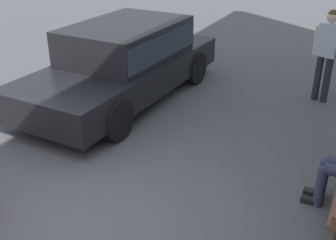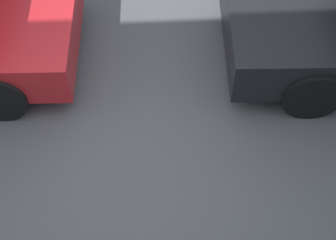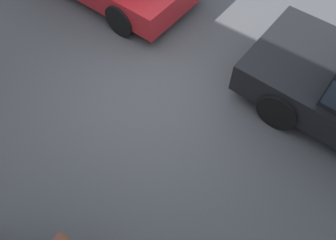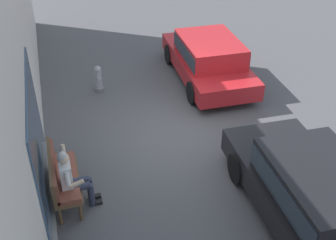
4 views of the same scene
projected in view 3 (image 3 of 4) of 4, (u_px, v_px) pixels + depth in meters
name	position (u px, v px, depth m)	size (l,w,h in m)	color
ground_plane	(146.00, 93.00, 5.71)	(60.00, 60.00, 0.00)	#4C4C4F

